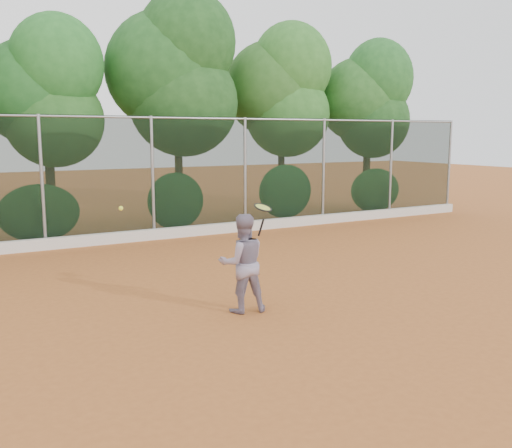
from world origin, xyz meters
TOP-DOWN VIEW (x-y plane):
  - ground at (0.00, 0.00)m, footprint 80.00×80.00m
  - concrete_curb at (0.00, 6.82)m, footprint 24.00×0.20m
  - tennis_player at (-1.01, -0.32)m, footprint 0.93×0.80m
  - chainlink_fence at (-0.00, 7.00)m, footprint 24.09×0.09m
  - foliage_backdrop at (-0.55, 8.98)m, footprint 23.70×3.63m
  - tennis_racket at (-0.62, -0.33)m, footprint 0.41×0.40m
  - tennis_ball_in_flight at (-2.99, -0.09)m, footprint 0.07×0.07m

SIDE VIEW (x-z plane):
  - ground at x=0.00m, z-range 0.00..0.00m
  - concrete_curb at x=0.00m, z-range 0.00..0.30m
  - tennis_player at x=-1.01m, z-range 0.00..1.68m
  - tennis_racket at x=-0.62m, z-range 1.44..2.01m
  - chainlink_fence at x=0.00m, z-range 0.11..3.61m
  - tennis_ball_in_flight at x=-2.99m, z-range 1.84..1.91m
  - foliage_backdrop at x=-0.55m, z-range 0.63..8.18m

